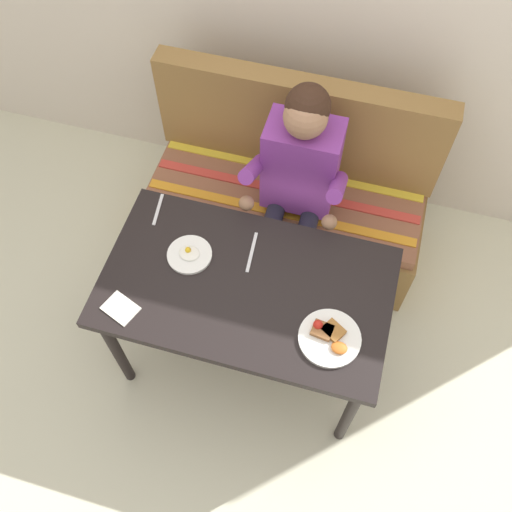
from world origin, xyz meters
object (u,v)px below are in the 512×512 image
object	(u,v)px
plate_eggs	(189,254)
knife	(252,252)
person	(298,179)
napkin	(121,308)
table	(246,294)
couch	(287,200)
plate_breakfast	(329,337)
fork	(158,209)

from	to	relation	value
plate_eggs	knife	world-z (taller)	plate_eggs
person	napkin	xyz separation A→B (m)	(-0.53, -0.83, -0.01)
table	plate_eggs	bearing A→B (deg)	165.41
person	plate_eggs	size ratio (longest dim) A/B	6.34
person	napkin	bearing A→B (deg)	-122.53
couch	person	xyz separation A→B (m)	(0.08, -0.17, 0.41)
couch	plate_breakfast	distance (m)	1.06
fork	knife	world-z (taller)	same
plate_breakfast	napkin	world-z (taller)	plate_breakfast
person	knife	size ratio (longest dim) A/B	6.06
person	napkin	size ratio (longest dim) A/B	8.91
plate_eggs	napkin	bearing A→B (deg)	-120.65
couch	napkin	bearing A→B (deg)	-114.34
plate_breakfast	knife	distance (m)	0.50
table	plate_eggs	xyz separation A→B (m)	(-0.27, 0.07, 0.09)
person	knife	world-z (taller)	person
plate_breakfast	plate_eggs	bearing A→B (deg)	162.04
plate_breakfast	fork	distance (m)	0.95
person	plate_breakfast	xyz separation A→B (m)	(0.30, -0.73, 0.00)
table	napkin	xyz separation A→B (m)	(-0.45, -0.24, 0.09)
plate_breakfast	fork	xyz separation A→B (m)	(-0.86, 0.40, -0.01)
couch	plate_breakfast	world-z (taller)	couch
table	fork	world-z (taller)	fork
couch	plate_eggs	distance (m)	0.85
person	couch	bearing A→B (deg)	113.22
plate_eggs	napkin	size ratio (longest dim) A/B	1.41
plate_eggs	napkin	xyz separation A→B (m)	(-0.18, -0.31, -0.01)
knife	fork	bearing A→B (deg)	163.24
knife	plate_eggs	bearing A→B (deg)	-165.28
plate_eggs	fork	xyz separation A→B (m)	(-0.21, 0.19, -0.01)
plate_breakfast	plate_eggs	world-z (taller)	plate_breakfast
napkin	fork	distance (m)	0.50
napkin	fork	xyz separation A→B (m)	(-0.03, 0.50, -0.00)
table	couch	xyz separation A→B (m)	(0.00, 0.76, -0.32)
plate_eggs	knife	bearing A→B (deg)	19.14
plate_breakfast	napkin	size ratio (longest dim) A/B	1.81
table	knife	size ratio (longest dim) A/B	6.00
table	person	size ratio (longest dim) A/B	0.99
fork	plate_breakfast	bearing A→B (deg)	-32.23
couch	plate_breakfast	xyz separation A→B (m)	(0.38, -0.90, 0.41)
couch	knife	world-z (taller)	couch
couch	fork	size ratio (longest dim) A/B	8.47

